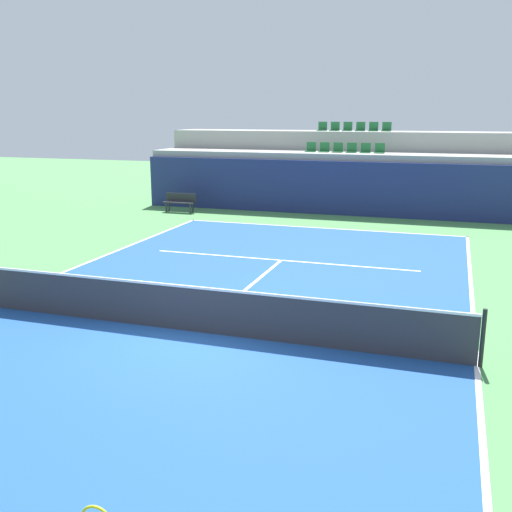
% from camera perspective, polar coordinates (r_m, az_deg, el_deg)
% --- Properties ---
extents(ground_plane, '(80.00, 80.00, 0.00)m').
position_cam_1_polar(ground_plane, '(12.33, -5.87, -7.28)').
color(ground_plane, '#4C8C4C').
extents(court_surface, '(11.00, 24.00, 0.01)m').
position_cam_1_polar(court_surface, '(12.33, -5.87, -7.26)').
color(court_surface, '#1E4C99').
rests_on(court_surface, ground_plane).
extents(baseline_far, '(11.00, 0.10, 0.00)m').
position_cam_1_polar(baseline_far, '(23.35, 6.20, 2.70)').
color(baseline_far, white).
rests_on(baseline_far, court_surface).
extents(sideline_right, '(0.10, 24.00, 0.00)m').
position_cam_1_polar(sideline_right, '(11.37, 20.49, -9.89)').
color(sideline_right, white).
rests_on(sideline_right, court_surface).
extents(service_line_far, '(8.26, 0.10, 0.00)m').
position_cam_1_polar(service_line_far, '(18.09, 2.43, -0.41)').
color(service_line_far, white).
rests_on(service_line_far, court_surface).
extents(centre_service_line, '(0.10, 6.40, 0.00)m').
position_cam_1_polar(centre_service_line, '(15.14, -0.91, -3.18)').
color(centre_service_line, white).
rests_on(centre_service_line, court_surface).
extents(back_wall, '(18.22, 0.30, 2.36)m').
position_cam_1_polar(back_wall, '(26.47, 7.84, 6.49)').
color(back_wall, navy).
rests_on(back_wall, ground_plane).
extents(stands_tier_lower, '(18.22, 2.40, 2.65)m').
position_cam_1_polar(stands_tier_lower, '(27.77, 8.38, 7.09)').
color(stands_tier_lower, '#9E9E99').
rests_on(stands_tier_lower, ground_plane).
extents(stands_tier_upper, '(18.22, 2.40, 3.54)m').
position_cam_1_polar(stands_tier_upper, '(30.08, 9.23, 8.40)').
color(stands_tier_upper, '#9E9E99').
rests_on(stands_tier_upper, ground_plane).
extents(seating_row_lower, '(3.59, 0.44, 0.44)m').
position_cam_1_polar(seating_row_lower, '(27.74, 8.52, 10.08)').
color(seating_row_lower, '#1E6633').
rests_on(seating_row_lower, stands_tier_lower).
extents(seating_row_upper, '(3.59, 0.44, 0.44)m').
position_cam_1_polar(seating_row_upper, '(30.07, 9.40, 12.02)').
color(seating_row_upper, '#1E6633').
rests_on(seating_row_upper, stands_tier_upper).
extents(tennis_net, '(11.08, 0.08, 1.07)m').
position_cam_1_polar(tennis_net, '(12.16, -5.92, -5.04)').
color(tennis_net, black).
rests_on(tennis_net, court_surface).
extents(player_bench, '(1.50, 0.40, 0.85)m').
position_cam_1_polar(player_bench, '(27.23, -7.32, 5.27)').
color(player_bench, '#232328').
rests_on(player_bench, ground_plane).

